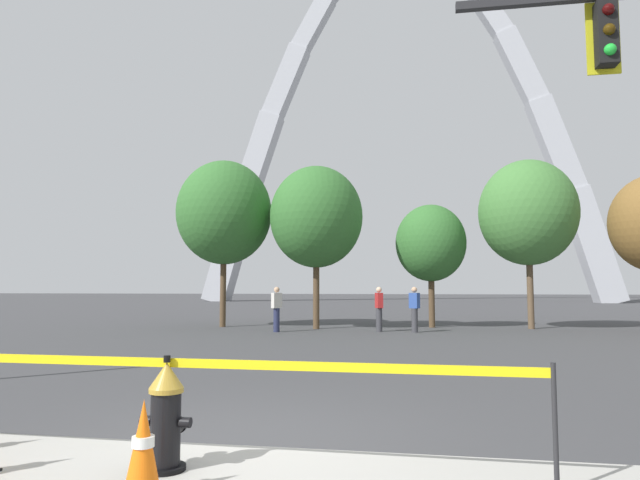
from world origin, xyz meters
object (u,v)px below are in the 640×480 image
traffic_cone_mid_sidewalk (143,449)px  monument_arch (400,137)px  fire_hydrant (166,416)px  pedestrian_walking_right (415,309)px  pedestrian_walking_left (277,309)px  pedestrian_standing_center (379,309)px

traffic_cone_mid_sidewalk → monument_arch: 58.98m
fire_hydrant → pedestrian_walking_right: pedestrian_walking_right is taller
traffic_cone_mid_sidewalk → pedestrian_walking_left: (-2.89, 15.38, 0.46)m
pedestrian_standing_center → pedestrian_walking_left: bearing=-168.2°
monument_arch → pedestrian_walking_left: size_ratio=27.67×
traffic_cone_mid_sidewalk → pedestrian_walking_right: size_ratio=0.46×
fire_hydrant → traffic_cone_mid_sidewalk: fire_hydrant is taller
pedestrian_walking_left → pedestrian_walking_right: (4.83, 0.64, 0.00)m
fire_hydrant → pedestrian_walking_right: 15.55m
fire_hydrant → monument_arch: 58.38m
traffic_cone_mid_sidewalk → fire_hydrant: bearing=99.3°
traffic_cone_mid_sidewalk → pedestrian_walking_right: bearing=83.1°
traffic_cone_mid_sidewalk → monument_arch: size_ratio=0.02×
fire_hydrant → pedestrian_standing_center: 15.55m
fire_hydrant → pedestrian_walking_left: 15.04m
traffic_cone_mid_sidewalk → monument_arch: (0.34, 56.32, 17.51)m
pedestrian_walking_left → monument_arch: bearing=85.5°
traffic_cone_mid_sidewalk → pedestrian_walking_right: 16.14m
fire_hydrant → pedestrian_walking_right: bearing=82.5°
fire_hydrant → traffic_cone_mid_sidewalk: size_ratio=1.36×
traffic_cone_mid_sidewalk → monument_arch: monument_arch is taller
pedestrian_walking_left → pedestrian_standing_center: bearing=11.8°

